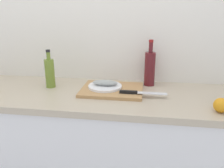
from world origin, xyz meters
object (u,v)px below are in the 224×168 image
Objects in this scene: wine_bottle at (150,68)px; orange_0 at (221,105)px; chef_knife at (137,93)px; olive_oil_bottle at (50,72)px; cutting_board at (112,90)px; white_plate at (105,86)px; fish_fillet at (105,83)px.

orange_0 is at bearing -47.49° from wine_bottle.
chef_knife is 0.47m from orange_0.
orange_0 is (0.44, -0.16, 0.01)m from chef_knife.
orange_0 is at bearing -14.01° from olive_oil_bottle.
wine_bottle is at bearing 132.51° from orange_0.
orange_0 reaches higher than chef_knife.
orange_0 is (0.37, -0.40, -0.09)m from wine_bottle.
olive_oil_bottle reaches higher than orange_0.
wine_bottle reaches higher than chef_knife.
white_plate is at bearing 165.13° from cutting_board.
chef_knife is at bearing -25.70° from cutting_board.
white_plate is at bearing 156.64° from chef_knife.
white_plate is 0.71m from orange_0.
wine_bottle is (0.07, 0.25, 0.10)m from chef_knife.
fish_fillet is at bearing 165.13° from cutting_board.
orange_0 is at bearing -20.65° from fish_fillet.
cutting_board is 2.39× the size of fish_fillet.
white_plate is at bearing 0.00° from fish_fillet.
olive_oil_bottle reaches higher than fish_fillet.
cutting_board is at bearing 158.90° from orange_0.
white_plate is (-0.05, 0.01, 0.02)m from cutting_board.
olive_oil_bottle reaches higher than cutting_board.
fish_fillet is 0.39m from olive_oil_bottle.
wine_bottle reaches higher than fish_fillet.
wine_bottle is 4.09× the size of orange_0.
wine_bottle reaches higher than olive_oil_bottle.
olive_oil_bottle is 0.81× the size of wine_bottle.
fish_fillet is 0.34m from wine_bottle.
cutting_board is at bearing -14.87° from fish_fillet.
olive_oil_bottle is 1.08m from orange_0.
wine_bottle reaches higher than cutting_board.
chef_knife reaches higher than white_plate.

